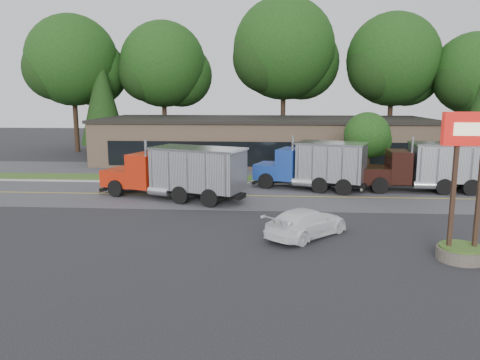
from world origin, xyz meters
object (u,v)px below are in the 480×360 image
object	(u,v)px
dump_truck_blue	(316,164)
dump_truck_maroon	(430,166)
bilo_sign	(465,211)
rally_car	(307,223)
dump_truck_red	(179,171)

from	to	relation	value
dump_truck_blue	dump_truck_maroon	distance (m)	7.75
bilo_sign	rally_car	xyz separation A→B (m)	(-6.01, 2.75, -1.35)
dump_truck_red	dump_truck_blue	world-z (taller)	same
dump_truck_red	rally_car	bearing A→B (deg)	155.41
dump_truck_red	dump_truck_maroon	xyz separation A→B (m)	(16.67, 3.59, -0.01)
dump_truck_blue	rally_car	world-z (taller)	dump_truck_blue
bilo_sign	rally_car	world-z (taller)	bilo_sign
dump_truck_blue	rally_car	xyz separation A→B (m)	(-1.41, -11.18, -1.13)
bilo_sign	dump_truck_red	xyz separation A→B (m)	(-13.53, 10.23, -0.21)
bilo_sign	dump_truck_maroon	size ratio (longest dim) A/B	0.70
dump_truck_red	rally_car	distance (m)	10.67
bilo_sign	dump_truck_blue	distance (m)	14.67
dump_truck_blue	dump_truck_maroon	world-z (taller)	same
dump_truck_maroon	dump_truck_red	bearing A→B (deg)	13.77
bilo_sign	dump_truck_red	bearing A→B (deg)	142.91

